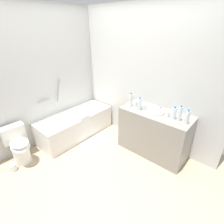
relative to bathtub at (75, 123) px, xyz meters
The scene contains 19 objects.
ground_plane 1.19m from the bathtub, 116.53° to the right, with size 3.72×3.72×0.00m, color tan.
wall_back_tiled 1.18m from the bathtub, 143.96° to the left, with size 3.10×0.10×2.51m, color silver.
wall_right_mirror 1.68m from the bathtub, 49.44° to the right, with size 0.10×3.12×2.51m, color silver.
bathtub is the anchor object (origin of this frame).
toilet 1.16m from the bathtub, behind, with size 0.37×0.53×0.66m.
vanity_counter 1.65m from the bathtub, 69.77° to the right, with size 0.54×1.21×0.82m, color gray.
sink_basin 1.73m from the bathtub, 70.47° to the right, with size 0.28×0.28×0.04m, color white.
sink_faucet 1.79m from the bathtub, 65.04° to the right, with size 0.11×0.15×0.06m.
water_bottle_0 1.50m from the bathtub, 69.95° to the right, with size 0.06×0.06×0.24m.
water_bottle_1 2.12m from the bathtub, 74.29° to the right, with size 0.06×0.06×0.25m.
water_bottle_2 2.03m from the bathtub, 73.55° to the right, with size 0.07×0.07×0.21m.
water_bottle_3 1.35m from the bathtub, 64.98° to the right, with size 0.06×0.06×0.25m.
water_bottle_4 1.48m from the bathtub, 66.47° to the right, with size 0.06×0.06×0.20m.
water_bottle_5 2.22m from the bathtub, 75.63° to the right, with size 0.06×0.06×0.22m.
drinking_glass_0 1.40m from the bathtub, 64.69° to the right, with size 0.07×0.07×0.10m, color white.
drinking_glass_1 1.55m from the bathtub, 67.39° to the right, with size 0.07×0.07×0.09m, color white.
drinking_glass_2 1.92m from the bathtub, 72.59° to the right, with size 0.08×0.08×0.08m, color white.
bath_mat 0.62m from the bathtub, 79.80° to the right, with size 0.64×0.37×0.01m, color white.
toilet_paper_roll 1.38m from the bathtub, behind, with size 0.11×0.11×0.13m, color white.
Camera 1 is at (-1.38, -1.64, 2.14)m, focal length 27.63 mm.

